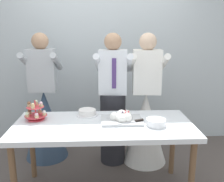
# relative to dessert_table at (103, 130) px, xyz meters

# --- Properties ---
(rear_wall) EXTENTS (5.20, 0.10, 2.90)m
(rear_wall) POSITION_rel_dessert_table_xyz_m (0.00, 1.40, 0.75)
(rear_wall) COLOR silver
(rear_wall) RESTS_ON ground_plane
(dessert_table) EXTENTS (1.80, 0.80, 0.78)m
(dessert_table) POSITION_rel_dessert_table_xyz_m (0.00, 0.00, 0.00)
(dessert_table) COLOR silver
(dessert_table) RESTS_ON ground_plane
(cupcake_stand) EXTENTS (0.23, 0.23, 0.21)m
(cupcake_stand) POSITION_rel_dessert_table_xyz_m (-0.70, 0.15, 0.16)
(cupcake_stand) COLOR #D83F4C
(cupcake_stand) RESTS_ON dessert_table
(main_cake_tray) EXTENTS (0.43, 0.32, 0.12)m
(main_cake_tray) POSITION_rel_dessert_table_xyz_m (0.19, 0.05, 0.12)
(main_cake_tray) COLOR silver
(main_cake_tray) RESTS_ON dessert_table
(plate_stack) EXTENTS (0.20, 0.20, 0.07)m
(plate_stack) POSITION_rel_dessert_table_xyz_m (0.52, -0.08, 0.11)
(plate_stack) COLOR white
(plate_stack) RESTS_ON dessert_table
(round_cake) EXTENTS (0.24, 0.24, 0.06)m
(round_cake) POSITION_rel_dessert_table_xyz_m (-0.17, 0.27, 0.10)
(round_cake) COLOR white
(round_cake) RESTS_ON dessert_table
(person_groom) EXTENTS (0.49, 0.52, 1.66)m
(person_groom) POSITION_rel_dessert_table_xyz_m (0.13, 0.65, 0.05)
(person_groom) COLOR #232328
(person_groom) RESTS_ON ground_plane
(person_bride) EXTENTS (0.56, 0.56, 1.66)m
(person_bride) POSITION_rel_dessert_table_xyz_m (0.54, 0.63, -0.12)
(person_bride) COLOR white
(person_bride) RESTS_ON ground_plane
(person_guest) EXTENTS (0.56, 0.56, 1.66)m
(person_guest) POSITION_rel_dessert_table_xyz_m (-0.76, 0.82, -0.12)
(person_guest) COLOR #334760
(person_guest) RESTS_ON ground_plane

